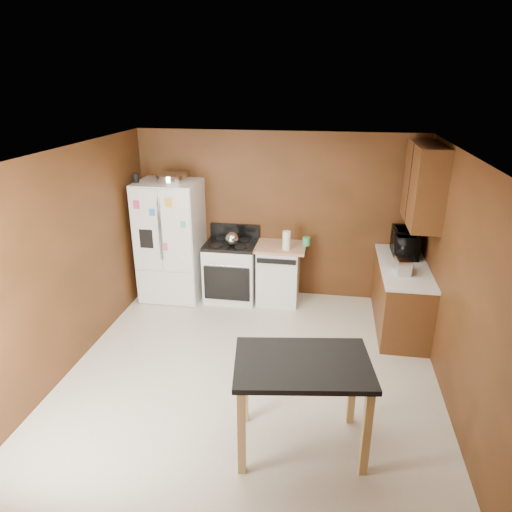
% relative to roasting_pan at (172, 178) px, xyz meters
% --- Properties ---
extents(floor, '(4.50, 4.50, 0.00)m').
position_rel_roasting_pan_xyz_m(floor, '(1.48, -1.88, -1.86)').
color(floor, beige).
rests_on(floor, ground).
extents(ceiling, '(4.50, 4.50, 0.00)m').
position_rel_roasting_pan_xyz_m(ceiling, '(1.48, -1.88, 0.64)').
color(ceiling, white).
rests_on(ceiling, ground).
extents(wall_back, '(4.20, 0.00, 4.20)m').
position_rel_roasting_pan_xyz_m(wall_back, '(1.48, 0.37, -0.61)').
color(wall_back, brown).
rests_on(wall_back, ground).
extents(wall_front, '(4.20, 0.00, 4.20)m').
position_rel_roasting_pan_xyz_m(wall_front, '(1.48, -4.13, -0.61)').
color(wall_front, brown).
rests_on(wall_front, ground).
extents(wall_left, '(0.00, 4.50, 4.50)m').
position_rel_roasting_pan_xyz_m(wall_left, '(-0.62, -1.88, -0.61)').
color(wall_left, brown).
rests_on(wall_left, ground).
extents(wall_right, '(0.00, 4.50, 4.50)m').
position_rel_roasting_pan_xyz_m(wall_right, '(3.58, -1.88, -0.61)').
color(wall_right, brown).
rests_on(wall_right, ground).
extents(roasting_pan, '(0.45, 0.45, 0.11)m').
position_rel_roasting_pan_xyz_m(roasting_pan, '(0.00, 0.00, 0.00)').
color(roasting_pan, silver).
rests_on(roasting_pan, refrigerator).
extents(pen_cup, '(0.09, 0.09, 0.13)m').
position_rel_roasting_pan_xyz_m(pen_cup, '(-0.49, -0.13, 0.01)').
color(pen_cup, black).
rests_on(pen_cup, refrigerator).
extents(kettle, '(0.20, 0.20, 0.20)m').
position_rel_roasting_pan_xyz_m(kettle, '(0.88, -0.06, -0.86)').
color(kettle, silver).
rests_on(kettle, gas_range).
extents(paper_towel, '(0.13, 0.13, 0.27)m').
position_rel_roasting_pan_xyz_m(paper_towel, '(1.68, -0.07, -0.83)').
color(paper_towel, white).
rests_on(paper_towel, dishwasher).
extents(green_canister, '(0.15, 0.15, 0.12)m').
position_rel_roasting_pan_xyz_m(green_canister, '(1.95, 0.15, -0.90)').
color(green_canister, '#41AA66').
rests_on(green_canister, dishwasher).
extents(toaster, '(0.19, 0.28, 0.19)m').
position_rel_roasting_pan_xyz_m(toaster, '(3.21, -0.71, -0.86)').
color(toaster, silver).
rests_on(toaster, right_cabinets).
extents(microwave, '(0.40, 0.59, 0.32)m').
position_rel_roasting_pan_xyz_m(microwave, '(3.32, -0.03, -0.80)').
color(microwave, black).
rests_on(microwave, right_cabinets).
extents(refrigerator, '(0.90, 0.80, 1.80)m').
position_rel_roasting_pan_xyz_m(refrigerator, '(-0.07, -0.02, -0.96)').
color(refrigerator, white).
rests_on(refrigerator, ground).
extents(gas_range, '(0.76, 0.68, 1.10)m').
position_rel_roasting_pan_xyz_m(gas_range, '(0.84, 0.05, -1.39)').
color(gas_range, white).
rests_on(gas_range, ground).
extents(dishwasher, '(0.78, 0.63, 0.89)m').
position_rel_roasting_pan_xyz_m(dishwasher, '(1.56, 0.07, -1.40)').
color(dishwasher, white).
rests_on(dishwasher, ground).
extents(right_cabinets, '(0.63, 1.58, 2.45)m').
position_rel_roasting_pan_xyz_m(right_cabinets, '(3.32, -0.40, -0.95)').
color(right_cabinets, '#5F2D1A').
rests_on(right_cabinets, ground).
extents(island, '(1.28, 0.95, 0.91)m').
position_rel_roasting_pan_xyz_m(island, '(2.12, -2.86, -1.09)').
color(island, black).
rests_on(island, ground).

